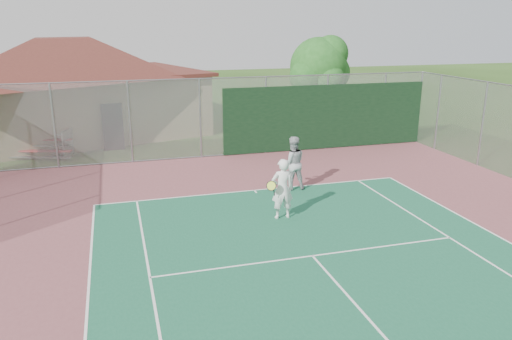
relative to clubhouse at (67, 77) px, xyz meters
The scene contains 7 objects.
back_fence 11.29m from the clubhouse, 37.14° to the right, with size 20.08×0.11×3.53m.
side_fence_right 20.28m from the clubhouse, 33.76° to the right, with size 0.08×9.00×3.50m.
clubhouse is the anchor object (origin of this frame).
bleachers 5.23m from the clubhouse, 106.21° to the right, with size 3.75×2.78×1.21m.
tree 13.51m from the clubhouse, 10.05° to the right, with size 3.72×3.52×5.19m.
player_white_front 16.33m from the clubhouse, 64.71° to the right, with size 0.99×0.72×1.87m.
player_grey_back 14.74m from the clubhouse, 55.89° to the right, with size 1.01×0.82×1.94m.
Camera 1 is at (-4.63, -4.41, 5.75)m, focal length 35.00 mm.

